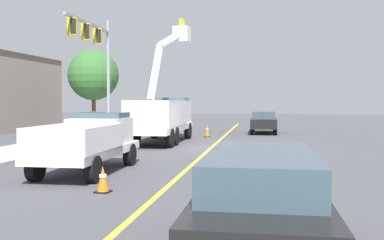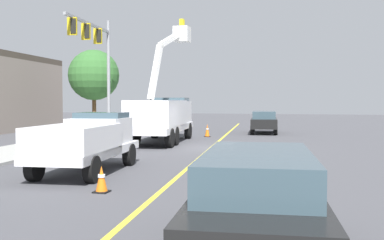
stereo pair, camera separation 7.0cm
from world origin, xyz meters
name	(u,v)px [view 2 (the right image)]	position (x,y,z in m)	size (l,w,h in m)	color
ground	(211,148)	(0.00, 0.00, 0.00)	(120.00, 120.00, 0.00)	#47474C
sidewalk_far_side	(53,144)	(-0.80, 8.88, 0.06)	(60.00, 3.60, 0.12)	#9E9E99
lane_centre_stripe	(211,148)	(0.00, 0.00, 0.00)	(50.00, 0.16, 0.01)	yellow
utility_bucket_truck	(162,115)	(2.46, 3.50, 1.62)	(8.39, 3.22, 7.40)	white
service_pickup_truck	(86,141)	(-8.81, 2.51, 1.12)	(5.77, 2.59, 2.06)	white
passing_minivan	(264,121)	(11.31, -1.72, 0.97)	(4.95, 2.32, 1.69)	black
trailing_sedan	(258,198)	(-15.71, -4.15, 0.97)	(4.95, 2.32, 1.69)	black
traffic_cone_leading	(102,179)	(-11.70, 0.52, 0.36)	(0.40, 0.40, 0.73)	black
traffic_cone_mid_front	(207,130)	(7.02, 1.76, 0.44)	(0.40, 0.40, 0.89)	black
traffic_signal_mast	(97,52)	(3.44, 8.24, 5.66)	(6.82, 0.91, 8.00)	gray
street_tree_right	(94,75)	(9.38, 11.52, 4.51)	(4.01, 4.01, 6.53)	brown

